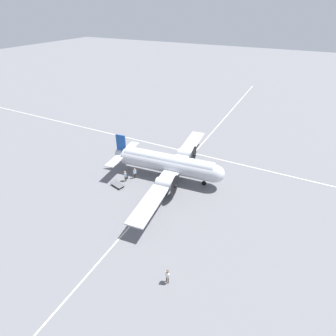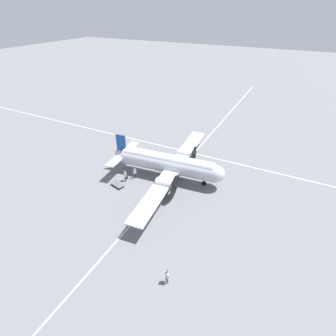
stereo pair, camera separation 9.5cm
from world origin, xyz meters
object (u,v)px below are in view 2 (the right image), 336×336
Objects in this scene: baggage_cart at (118,185)px; crew_foreground at (167,275)px; airliner_main at (171,164)px; ramp_agent at (125,175)px; suitcase_near_door at (127,177)px; passenger_boarding at (135,172)px.

crew_foreground is at bearing -23.53° from baggage_cart.
airliner_main is at bearing 138.55° from crew_foreground.
baggage_cart is (6.04, 5.52, -2.27)m from airliner_main.
crew_foreground is 18.35m from ramp_agent.
baggage_cart is (13.78, -10.74, -0.78)m from crew_foreground.
airliner_main reaches higher than baggage_cart.
ramp_agent is 1.00m from suitcase_near_door.
ramp_agent is (0.86, 1.33, 0.02)m from passenger_boarding.
crew_foreground is at bearing 136.54° from suitcase_near_door.
suitcase_near_door is 0.27× the size of baggage_cart.
crew_foreground is 0.77× the size of baggage_cart.
airliner_main is at bearing 53.31° from ramp_agent.
suitcase_near_door is (1.03, 0.76, -0.78)m from passenger_boarding.
airliner_main is 15.93× the size of crew_foreground.
passenger_boarding is 1.50m from suitcase_near_door.
ramp_agent is at bearing 160.53° from crew_foreground.
crew_foreground is 2.87× the size of suitcase_near_door.
crew_foreground is 17.49m from baggage_cart.
crew_foreground is 0.96× the size of ramp_agent.
baggage_cart is (1.12, 3.00, -0.78)m from passenger_boarding.
crew_foreground is 0.97× the size of passenger_boarding.
airliner_main is 12.22× the size of baggage_cart.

